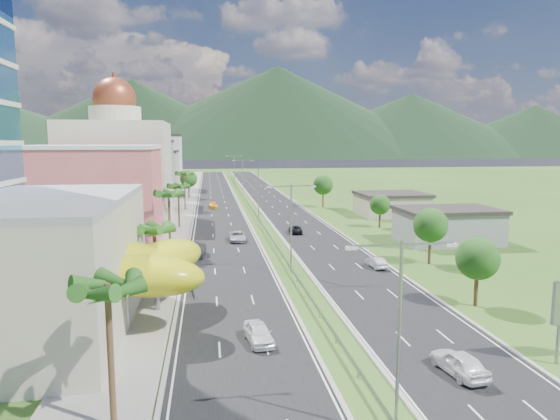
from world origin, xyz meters
name	(u,v)px	position (x,y,z in m)	size (l,w,h in m)	color
ground	(307,298)	(0.00, 0.00, 0.00)	(500.00, 500.00, 0.00)	#2D5119
road_left	(217,200)	(-7.50, 90.00, 0.02)	(11.00, 260.00, 0.04)	black
road_right	(271,199)	(7.50, 90.00, 0.02)	(11.00, 260.00, 0.04)	black
sidewalk_left	(183,200)	(-17.00, 90.00, 0.06)	(7.00, 260.00, 0.12)	gray
median_guardrail	(250,205)	(0.00, 71.99, 0.62)	(0.10, 216.06, 0.76)	gray
streetlight_median_a	(399,319)	(0.00, -25.00, 6.75)	(6.04, 0.25, 11.00)	gray
streetlight_median_b	(291,219)	(0.00, 10.00, 6.75)	(6.04, 0.25, 11.00)	gray
streetlight_median_c	(258,189)	(0.00, 50.00, 6.75)	(6.04, 0.25, 11.00)	gray
streetlight_median_d	(243,174)	(0.00, 95.00, 6.75)	(6.04, 0.25, 11.00)	gray
streetlight_median_e	(235,167)	(0.00, 140.00, 6.75)	(6.04, 0.25, 11.00)	gray
lime_canopy	(96,267)	(-20.00, -4.00, 4.99)	(18.00, 15.00, 7.40)	#BCBB12
pink_shophouse	(93,197)	(-28.00, 32.00, 7.50)	(20.00, 15.00, 15.00)	#CF5558
domed_building	(118,165)	(-28.00, 55.00, 11.35)	(20.00, 20.00, 28.70)	beige
midrise_grey	(140,174)	(-27.00, 80.00, 8.00)	(16.00, 15.00, 16.00)	gray
midrise_beige	(150,174)	(-27.00, 102.00, 6.50)	(16.00, 15.00, 13.00)	#B4A894
midrise_white	(157,163)	(-27.00, 125.00, 9.00)	(16.00, 15.00, 18.00)	silver
shed_near	(447,227)	(28.00, 25.00, 2.50)	(15.00, 10.00, 5.00)	gray
shed_far	(392,205)	(30.00, 55.00, 2.20)	(14.00, 12.00, 4.40)	#B4A894
palm_tree_a	(108,292)	(-15.50, -22.00, 8.02)	(3.60, 3.60, 9.10)	#47301C
palm_tree_b	(154,231)	(-15.50, 2.00, 7.06)	(3.60, 3.60, 8.10)	#47301C
palm_tree_c	(169,196)	(-15.50, 22.00, 8.50)	(3.60, 3.60, 9.60)	#47301C
palm_tree_d	(178,188)	(-15.50, 45.00, 7.54)	(3.60, 3.60, 8.60)	#47301C
palm_tree_e	(184,175)	(-15.50, 70.00, 8.31)	(3.60, 3.60, 9.40)	#47301C
leafy_tree_lfar	(189,179)	(-15.50, 95.00, 5.58)	(4.90, 4.90, 8.05)	#47301C
leafy_tree_ra	(478,259)	(16.00, -5.00, 4.78)	(4.20, 4.20, 6.90)	#47301C
leafy_tree_rb	(431,225)	(19.00, 12.00, 5.18)	(4.55, 4.55, 7.47)	#47301C
leafy_tree_rc	(380,205)	(22.00, 40.00, 4.37)	(3.85, 3.85, 6.33)	#47301C
leafy_tree_rd	(323,185)	(18.00, 70.00, 5.58)	(4.90, 4.90, 8.05)	#47301C
mountain_ridge	(278,158)	(60.00, 450.00, 0.00)	(860.00, 140.00, 90.00)	black
car_white_near_left	(259,333)	(-6.17, -11.03, 0.83)	(1.86, 4.62, 1.57)	white
car_dark_left	(198,251)	(-11.54, 20.48, 0.85)	(1.72, 4.94, 1.63)	black
car_silver_mid_left	(237,236)	(-5.40, 30.76, 0.82)	(2.59, 5.61, 1.56)	#B5B8BE
car_yellow_far_left	(213,205)	(-8.87, 72.50, 0.73)	(1.92, 4.72, 1.37)	orange
car_white_near_right	(459,363)	(7.12, -18.54, 0.88)	(1.99, 4.93, 1.68)	white
car_silver_right	(376,262)	(11.27, 10.80, 0.73)	(1.46, 4.20, 1.38)	#B1B3B9
car_dark_far_right	(295,229)	(5.19, 36.49, 0.70)	(2.18, 4.73, 1.31)	black
motorcycle	(193,290)	(-11.79, 1.89, 0.71)	(0.64, 2.10, 1.35)	black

